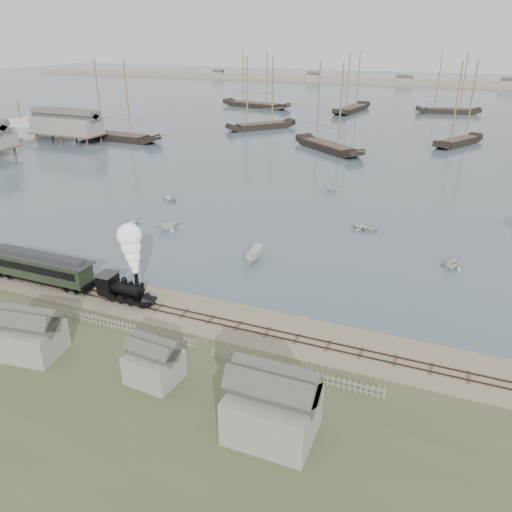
% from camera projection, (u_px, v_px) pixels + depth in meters
% --- Properties ---
extents(ground, '(600.00, 600.00, 0.00)m').
position_uv_depth(ground, '(202.00, 307.00, 51.97)').
color(ground, tan).
rests_on(ground, ground).
extents(harbor_water, '(600.00, 336.00, 0.06)m').
position_uv_depth(harbor_water, '(404.00, 103.00, 195.44)').
color(harbor_water, '#435360').
rests_on(harbor_water, ground).
extents(rail_track, '(120.00, 1.80, 0.16)m').
position_uv_depth(rail_track, '(193.00, 316.00, 50.27)').
color(rail_track, '#39291F').
rests_on(rail_track, ground).
extents(picket_fence_west, '(19.00, 0.10, 1.20)m').
position_uv_depth(picket_fence_west, '(109.00, 328.00, 48.29)').
color(picket_fence_west, gray).
rests_on(picket_fence_west, ground).
extents(picket_fence_east, '(15.00, 0.10, 1.20)m').
position_uv_depth(picket_fence_east, '(294.00, 378.00, 41.37)').
color(picket_fence_east, gray).
rests_on(picket_fence_east, ground).
extents(shed_left, '(5.00, 4.00, 4.10)m').
position_uv_depth(shed_left, '(34.00, 354.00, 44.42)').
color(shed_left, gray).
rests_on(shed_left, ground).
extents(shed_mid, '(4.00, 3.50, 3.60)m').
position_uv_depth(shed_mid, '(156.00, 379.00, 41.16)').
color(shed_mid, gray).
rests_on(shed_mid, ground).
extents(shed_right, '(6.00, 5.00, 5.10)m').
position_uv_depth(shed_right, '(272.00, 433.00, 35.72)').
color(shed_right, gray).
rests_on(shed_right, ground).
extents(far_spit, '(500.00, 20.00, 1.80)m').
position_uv_depth(far_spit, '(423.00, 85.00, 262.97)').
color(far_spit, tan).
rests_on(far_spit, ground).
extents(locomotive, '(6.79, 2.54, 8.47)m').
position_uv_depth(locomotive, '(130.00, 270.00, 51.07)').
color(locomotive, black).
rests_on(locomotive, ground).
extents(passenger_coach, '(13.42, 2.59, 3.26)m').
position_uv_depth(passenger_coach, '(41.00, 267.00, 55.97)').
color(passenger_coach, black).
rests_on(passenger_coach, ground).
extents(beached_dinghy, '(3.45, 4.33, 0.81)m').
position_uv_depth(beached_dinghy, '(83.00, 274.00, 58.07)').
color(beached_dinghy, silver).
rests_on(beached_dinghy, ground).
extents(rowboat_0, '(4.15, 3.22, 0.79)m').
position_uv_depth(rowboat_0, '(130.00, 223.00, 73.26)').
color(rowboat_0, silver).
rests_on(rowboat_0, harbor_water).
extents(rowboat_1, '(4.48, 4.48, 1.79)m').
position_uv_depth(rowboat_1, '(168.00, 224.00, 71.41)').
color(rowboat_1, silver).
rests_on(rowboat_1, harbor_water).
extents(rowboat_2, '(4.11, 1.57, 1.58)m').
position_uv_depth(rowboat_2, '(254.00, 255.00, 61.97)').
color(rowboat_2, silver).
rests_on(rowboat_2, harbor_water).
extents(rowboat_3, '(2.81, 3.80, 0.76)m').
position_uv_depth(rowboat_3, '(366.00, 227.00, 71.61)').
color(rowboat_3, silver).
rests_on(rowboat_3, harbor_water).
extents(rowboat_4, '(3.83, 3.65, 1.57)m').
position_uv_depth(rowboat_4, '(453.00, 262.00, 59.96)').
color(rowboat_4, silver).
rests_on(rowboat_4, harbor_water).
extents(rowboat_6, '(3.69, 4.10, 0.70)m').
position_uv_depth(rowboat_6, '(169.00, 198.00, 84.30)').
color(rowboat_6, silver).
rests_on(rowboat_6, harbor_water).
extents(rowboat_7, '(3.68, 3.30, 1.74)m').
position_uv_depth(rowboat_7, '(330.00, 186.00, 89.19)').
color(rowboat_7, silver).
rests_on(rowboat_7, harbor_water).
extents(schooner_0, '(24.42, 7.26, 20.00)m').
position_uv_depth(schooner_0, '(114.00, 100.00, 126.08)').
color(schooner_0, black).
rests_on(schooner_0, harbor_water).
extents(schooner_1, '(17.54, 18.88, 20.00)m').
position_uv_depth(schooner_1, '(261.00, 93.00, 140.81)').
color(schooner_1, black).
rests_on(schooner_1, harbor_water).
extents(schooner_2, '(20.24, 17.65, 20.00)m').
position_uv_depth(schooner_2, '(330.00, 107.00, 114.91)').
color(schooner_2, black).
rests_on(schooner_2, harbor_water).
extents(schooner_3, '(12.06, 17.40, 20.00)m').
position_uv_depth(schooner_3, '(465.00, 104.00, 120.27)').
color(schooner_3, black).
rests_on(schooner_3, harbor_water).
extents(schooner_6, '(27.46, 10.86, 20.00)m').
position_uv_depth(schooner_6, '(256.00, 79.00, 181.28)').
color(schooner_6, black).
rests_on(schooner_6, harbor_water).
extents(schooner_7, '(9.61, 24.97, 20.00)m').
position_uv_depth(schooner_7, '(354.00, 82.00, 171.66)').
color(schooner_7, black).
rests_on(schooner_7, harbor_water).
extents(schooner_8, '(21.80, 9.33, 20.00)m').
position_uv_depth(schooner_8, '(452.00, 83.00, 167.79)').
color(schooner_8, black).
rests_on(schooner_8, harbor_water).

